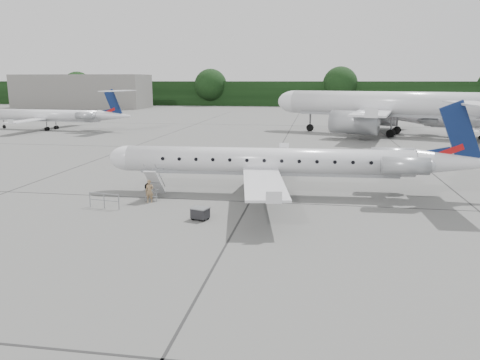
# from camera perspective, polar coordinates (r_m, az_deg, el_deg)

# --- Properties ---
(ground) EXTENTS (320.00, 320.00, 0.00)m
(ground) POSITION_cam_1_polar(r_m,az_deg,el_deg) (27.11, 6.67, -5.78)
(ground) COLOR slate
(ground) RESTS_ON ground
(treeline) EXTENTS (260.00, 4.00, 8.00)m
(treeline) POSITION_cam_1_polar(r_m,az_deg,el_deg) (155.87, 8.97, 10.33)
(treeline) COLOR black
(treeline) RESTS_ON ground
(terminal_building) EXTENTS (40.00, 14.00, 10.00)m
(terminal_building) POSITION_cam_1_polar(r_m,az_deg,el_deg) (153.28, -18.70, 10.20)
(terminal_building) COLOR slate
(terminal_building) RESTS_ON ground
(main_regional_jet) EXTENTS (27.59, 20.39, 6.88)m
(main_regional_jet) POSITION_cam_1_polar(r_m,az_deg,el_deg) (34.16, 3.33, 3.91)
(main_regional_jet) COLOR silver
(main_regional_jet) RESTS_ON ground
(airstair) EXTENTS (0.94, 2.31, 2.16)m
(airstair) POSITION_cam_1_polar(r_m,az_deg,el_deg) (33.90, -10.33, -0.39)
(airstair) COLOR silver
(airstair) RESTS_ON ground
(passenger) EXTENTS (0.61, 0.42, 1.59)m
(passenger) POSITION_cam_1_polar(r_m,az_deg,el_deg) (32.76, -10.97, -1.35)
(passenger) COLOR olive
(passenger) RESTS_ON ground
(safety_railing) EXTENTS (2.19, 0.42, 1.00)m
(safety_railing) POSITION_cam_1_polar(r_m,az_deg,el_deg) (32.02, -16.23, -2.47)
(safety_railing) COLOR gray
(safety_railing) RESTS_ON ground
(baggage_cart) EXTENTS (1.14, 1.02, 0.82)m
(baggage_cart) POSITION_cam_1_polar(r_m,az_deg,el_deg) (28.38, -4.88, -4.06)
(baggage_cart) COLOR black
(baggage_cart) RESTS_ON ground
(bg_narrowbody) EXTENTS (43.47, 37.01, 13.24)m
(bg_narrowbody) POSITION_cam_1_polar(r_m,az_deg,el_deg) (75.50, 17.14, 10.27)
(bg_narrowbody) COLOR silver
(bg_narrowbody) RESTS_ON ground
(bg_regional_left) EXTENTS (27.71, 21.19, 6.82)m
(bg_regional_left) POSITION_cam_1_polar(r_m,az_deg,el_deg) (86.77, -22.64, 7.92)
(bg_regional_left) COLOR silver
(bg_regional_left) RESTS_ON ground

